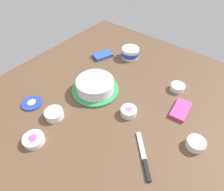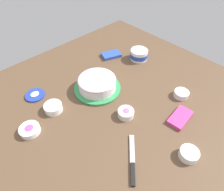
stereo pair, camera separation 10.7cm
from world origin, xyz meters
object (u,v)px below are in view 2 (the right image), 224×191
Objects in this scene: frosting_tub_lid at (35,95)px; sprinkle_bowl_orange at (181,94)px; sprinkle_bowl_pink at (126,113)px; spreading_knife at (133,163)px; sprinkle_bowl_yellow at (53,107)px; frosted_cake at (98,84)px; candy_box_upper at (111,55)px; sprinkle_bowl_blue at (189,154)px; sprinkle_bowl_rainbow at (30,130)px; frosting_tub at (139,54)px; candy_box_lower at (180,117)px.

sprinkle_bowl_orange is (0.61, -0.58, 0.01)m from frosting_tub_lid.
sprinkle_bowl_orange is at bearing -19.68° from sprinkle_bowl_pink.
sprinkle_bowl_yellow reaches higher than spreading_knife.
frosted_cake is 0.49m from sprinkle_bowl_orange.
sprinkle_bowl_blue is at bearing -89.05° from candy_box_upper.
sprinkle_bowl_yellow is at bearing 14.80° from sprinkle_bowl_rainbow.
candy_box_upper is at bearing -0.92° from frosting_tub_lid.
spreading_knife is 0.25m from sprinkle_bowl_blue.
spreading_knife is at bearing -140.84° from frosting_tub.
sprinkle_bowl_blue is at bearing -65.88° from sprinkle_bowl_yellow.
frosting_tub reaches higher than candy_box_upper.
sprinkle_bowl_rainbow is (-0.24, 0.45, 0.01)m from spreading_knife.
frosting_tub reaches higher than candy_box_lower.
frosted_cake is 1.51× the size of spreading_knife.
spreading_knife is at bearing -81.10° from frosting_tub_lid.
sprinkle_bowl_yellow reaches higher than candy_box_upper.
sprinkle_bowl_rainbow reaches higher than candy_box_lower.
frosting_tub_lid is 0.87m from sprinkle_bowl_blue.
sprinkle_bowl_yellow is at bearing 130.97° from sprinkle_bowl_pink.
frosted_cake is at bearing 90.42° from sprinkle_bowl_blue.
sprinkle_bowl_pink reaches higher than frosting_tub_lid.
sprinkle_bowl_yellow is at bearing -143.64° from candy_box_upper.
sprinkle_bowl_pink is 0.56m from candy_box_upper.
sprinkle_bowl_rainbow reaches higher than candy_box_upper.
sprinkle_bowl_orange reaches higher than candy_box_lower.
candy_box_lower is (0.16, 0.14, -0.01)m from sprinkle_bowl_blue.
frosted_cake reaches higher than spreading_knife.
sprinkle_bowl_orange is 0.17m from candy_box_lower.
frosted_cake is 0.41m from frosting_tub.
sprinkle_bowl_blue is at bearing -142.84° from sprinkle_bowl_orange.
sprinkle_bowl_pink is at bearing -59.27° from frosting_tub_lid.
sprinkle_bowl_blue is (0.20, -0.15, 0.01)m from spreading_knife.
sprinkle_bowl_yellow is at bearing 172.66° from frosted_cake.
sprinkle_bowl_pink is (-0.44, -0.30, -0.02)m from frosting_tub.
sprinkle_bowl_pink reaches higher than spreading_knife.
frosting_tub is at bearing 33.76° from sprinkle_bowl_pink.
frosting_tub is 0.67× the size of spreading_knife.
spreading_knife is at bearing -129.99° from sprinkle_bowl_pink.
sprinkle_bowl_blue is (0.29, -0.64, -0.00)m from sprinkle_bowl_yellow.
frosting_tub_lid is at bearing 119.30° from candy_box_lower.
sprinkle_bowl_rainbow is (-0.14, -0.21, 0.01)m from frosting_tub_lid.
frosted_cake is 2.11× the size of candy_box_upper.
candy_box_lower is (0.44, -0.50, -0.01)m from sprinkle_bowl_yellow.
frosting_tub_lid is 1.31× the size of sprinkle_bowl_blue.
sprinkle_bowl_yellow reaches higher than candy_box_lower.
sprinkle_bowl_pink is 1.01× the size of sprinkle_bowl_blue.
frosted_cake reaches higher than sprinkle_bowl_rainbow.
sprinkle_bowl_rainbow is (-0.41, 0.25, -0.00)m from sprinkle_bowl_pink.
sprinkle_bowl_pink is at bearing 50.01° from spreading_knife.
spreading_knife is (-0.61, -0.50, -0.03)m from frosting_tub.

